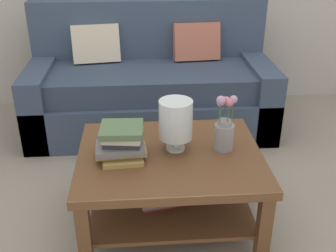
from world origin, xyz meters
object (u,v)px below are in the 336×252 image
book_stack_main (122,143)px  flower_pitcher (224,129)px  coffee_table (170,173)px  couch (151,87)px  glass_hurricane_vase (176,120)px

book_stack_main → flower_pitcher: size_ratio=0.85×
coffee_table → flower_pitcher: (0.31, 0.03, 0.26)m
flower_pitcher → couch: bearing=105.9°
couch → coffee_table: bearing=-87.5°
couch → book_stack_main: size_ratio=7.05×
glass_hurricane_vase → coffee_table: bearing=-127.8°
couch → book_stack_main: couch is taller
book_stack_main → couch: bearing=81.3°
couch → flower_pitcher: (0.37, -1.32, 0.24)m
coffee_table → flower_pitcher: bearing=5.7°
coffee_table → flower_pitcher: 0.41m
coffee_table → book_stack_main: (-0.27, -0.02, 0.23)m
couch → flower_pitcher: size_ratio=5.99×
glass_hurricane_vase → flower_pitcher: 0.28m
glass_hurricane_vase → flower_pitcher: size_ratio=0.89×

